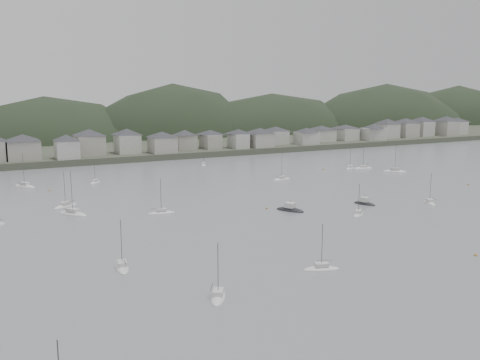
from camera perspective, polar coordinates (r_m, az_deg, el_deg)
ground at (r=106.34m, az=19.14°, el=-9.41°), size 900.00×900.00×0.00m
far_shore_land at (r=372.21m, az=-15.78°, el=4.51°), size 900.00×250.00×3.00m
forested_ridge at (r=349.76m, az=-14.05°, el=2.15°), size 851.55×103.94×102.57m
waterfront_town at (r=281.95m, az=-0.96°, el=4.72°), size 451.48×28.46×12.92m
moored_fleet at (r=154.42m, az=-2.26°, el=-2.82°), size 260.23×175.61×13.22m
motor_launch_near at (r=161.47m, az=13.37°, el=-2.48°), size 4.83×7.48×3.70m
motor_launch_far at (r=149.52m, az=5.47°, el=-3.24°), size 6.97×9.00×4.04m
mooring_buoys at (r=171.54m, az=7.38°, el=-1.61°), size 136.49×114.61×0.70m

